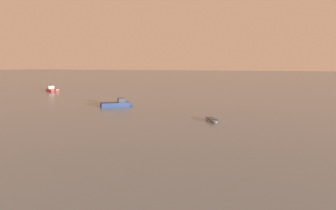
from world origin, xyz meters
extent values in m
cube|color=red|center=(-43.45, 59.67, 0.24)|extent=(5.33, 4.34, 0.98)
cone|color=red|center=(-45.68, 61.02, 0.24)|extent=(2.35, 2.49, 1.97)
cube|color=silver|center=(-43.50, 59.70, 0.61)|extent=(5.45, 4.44, 0.11)
cube|color=silver|center=(-44.47, 60.29, 1.12)|extent=(1.83, 1.95, 0.76)
cube|color=#384751|center=(-44.98, 60.60, 1.17)|extent=(1.00, 1.42, 0.61)
cube|color=black|center=(-41.36, 58.42, 0.39)|extent=(0.46, 0.49, 0.70)
ellipsoid|color=gray|center=(8.14, 32.45, 0.11)|extent=(2.51, 3.07, 0.47)
cube|color=#33383F|center=(8.14, 32.45, 0.31)|extent=(2.36, 2.86, 0.06)
cube|color=#33383F|center=(8.14, 32.45, 0.24)|extent=(0.88, 0.67, 0.05)
cube|color=navy|center=(-11.05, 39.83, 0.24)|extent=(5.12, 4.69, 0.97)
cone|color=navy|center=(-9.04, 41.45, 0.24)|extent=(2.42, 2.48, 1.94)
cube|color=#33383F|center=(-11.00, 39.86, 0.61)|extent=(5.23, 4.79, 0.11)
cube|color=#33383F|center=(-10.13, 40.57, 1.10)|extent=(1.89, 1.94, 0.75)
cube|color=#384751|center=(-9.67, 40.94, 1.16)|extent=(1.13, 1.32, 0.60)
cube|color=black|center=(-12.92, 38.31, 0.39)|extent=(0.48, 0.49, 0.69)
camera|label=1|loc=(15.92, -4.52, 7.36)|focal=30.68mm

